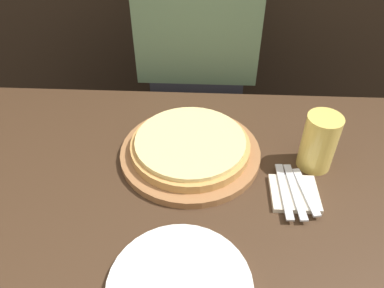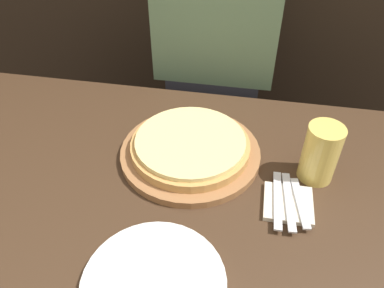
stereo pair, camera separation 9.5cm
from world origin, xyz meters
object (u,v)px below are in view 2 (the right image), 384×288
at_px(pizza_on_board, 192,148).
at_px(beer_glass, 321,151).
at_px(fork, 278,199).
at_px(dinner_knife, 289,201).
at_px(spoon, 300,203).
at_px(diner_person, 213,86).
at_px(dinner_plate, 153,284).

height_order(pizza_on_board, beer_glass, beer_glass).
bearing_deg(fork, dinner_knife, 0.00).
distance_m(beer_glass, fork, 0.16).
bearing_deg(fork, spoon, 0.00).
relative_size(beer_glass, spoon, 1.01).
relative_size(pizza_on_board, fork, 2.10).
relative_size(beer_glass, dinner_knife, 0.86).
relative_size(dinner_knife, spoon, 1.17).
height_order(beer_glass, diner_person, diner_person).
distance_m(spoon, diner_person, 0.68).
xyz_separation_m(pizza_on_board, diner_person, (-0.01, 0.49, -0.11)).
xyz_separation_m(dinner_knife, diner_person, (-0.25, 0.61, -0.10)).
height_order(pizza_on_board, dinner_plate, pizza_on_board).
height_order(dinner_plate, fork, dinner_plate).
xyz_separation_m(dinner_plate, diner_person, (-0.00, 0.86, -0.10)).
height_order(fork, diner_person, diner_person).
xyz_separation_m(beer_glass, fork, (-0.09, -0.11, -0.07)).
bearing_deg(spoon, diner_person, 114.46).
height_order(pizza_on_board, dinner_knife, pizza_on_board).
bearing_deg(dinner_plate, pizza_on_board, 89.12).
distance_m(fork, spoon, 0.05).
bearing_deg(spoon, dinner_plate, -138.34).
height_order(spoon, diner_person, diner_person).
distance_m(fork, dinner_knife, 0.02).
distance_m(pizza_on_board, dinner_plate, 0.37).
relative_size(dinner_plate, spoon, 1.85).
bearing_deg(diner_person, fork, -69.55).
distance_m(beer_glass, diner_person, 0.62).
relative_size(dinner_knife, diner_person, 0.13).
relative_size(fork, dinner_knife, 1.00).
relative_size(pizza_on_board, spoon, 2.46).
bearing_deg(dinner_knife, dinner_plate, -135.63).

